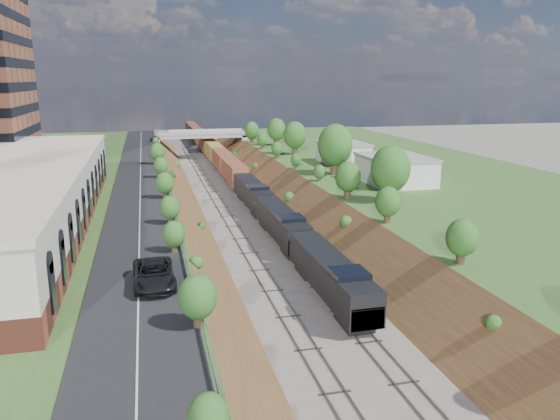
{
  "coord_description": "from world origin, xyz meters",
  "views": [
    {
      "loc": [
        -14.29,
        -25.85,
        21.19
      ],
      "look_at": [
        0.64,
        34.82,
        6.0
      ],
      "focal_mm": 35.0,
      "sensor_mm": 36.0,
      "label": 1
    }
  ],
  "objects": [
    {
      "name": "suv",
      "position": [
        -14.27,
        16.13,
        6.06
      ],
      "size": [
        3.36,
        6.98,
        1.92
      ],
      "primitive_type": "imported",
      "rotation": [
        0.0,
        0.0,
        0.03
      ],
      "color": "black",
      "rests_on": "road"
    },
    {
      "name": "tree_right_large",
      "position": [
        17.0,
        40.0,
        9.38
      ],
      "size": [
        5.25,
        5.25,
        7.61
      ],
      "color": "#473323",
      "rests_on": "platform_right"
    },
    {
      "name": "commercial_building",
      "position": [
        -28.0,
        38.0,
        8.51
      ],
      "size": [
        14.3,
        62.3,
        7.0
      ],
      "color": "brown",
      "rests_on": "platform_left"
    },
    {
      "name": "guardrail",
      "position": [
        -11.4,
        59.8,
        5.55
      ],
      "size": [
        0.1,
        171.0,
        0.7
      ],
      "color": "#99999E",
      "rests_on": "platform_left"
    },
    {
      "name": "road",
      "position": [
        -15.5,
        60.0,
        5.05
      ],
      "size": [
        8.0,
        180.0,
        0.1
      ],
      "primitive_type": "cube",
      "color": "black",
      "rests_on": "platform_left"
    },
    {
      "name": "rail_right_track",
      "position": [
        2.6,
        60.0,
        0.09
      ],
      "size": [
        1.58,
        180.0,
        0.18
      ],
      "primitive_type": "cube",
      "color": "gray",
      "rests_on": "ground"
    },
    {
      "name": "platform_right",
      "position": [
        33.0,
        60.0,
        2.5
      ],
      "size": [
        44.0,
        180.0,
        5.0
      ],
      "primitive_type": "cube",
      "color": "#395C25",
      "rests_on": "ground"
    },
    {
      "name": "platform_left",
      "position": [
        -33.0,
        60.0,
        2.5
      ],
      "size": [
        44.0,
        180.0,
        5.0
      ],
      "primitive_type": "cube",
      "color": "#395C25",
      "rests_on": "ground"
    },
    {
      "name": "tree_left_crest",
      "position": [
        -11.8,
        20.0,
        7.04
      ],
      "size": [
        2.45,
        2.45,
        3.55
      ],
      "color": "#473323",
      "rests_on": "platform_left"
    },
    {
      "name": "embankment_right",
      "position": [
        11.0,
        60.0,
        0.0
      ],
      "size": [
        10.0,
        180.0,
        10.0
      ],
      "primitive_type": "cube",
      "rotation": [
        0.0,
        0.79,
        0.0
      ],
      "color": "olive",
      "rests_on": "ground"
    },
    {
      "name": "freight_train",
      "position": [
        2.6,
        105.26,
        2.71
      ],
      "size": [
        3.2,
        179.53,
        4.74
      ],
      "color": "black",
      "rests_on": "ground"
    },
    {
      "name": "white_building_far",
      "position": [
        23.0,
        74.0,
        6.8
      ],
      "size": [
        8.0,
        10.0,
        3.6
      ],
      "primitive_type": "cube",
      "color": "silver",
      "rests_on": "platform_right"
    },
    {
      "name": "embankment_left",
      "position": [
        -11.0,
        60.0,
        0.0
      ],
      "size": [
        10.0,
        180.0,
        10.0
      ],
      "primitive_type": "cube",
      "rotation": [
        0.0,
        0.79,
        0.0
      ],
      "color": "olive",
      "rests_on": "ground"
    },
    {
      "name": "rail_left_track",
      "position": [
        -2.6,
        60.0,
        0.09
      ],
      "size": [
        1.58,
        180.0,
        0.18
      ],
      "primitive_type": "cube",
      "color": "gray",
      "rests_on": "ground"
    },
    {
      "name": "white_building_near",
      "position": [
        23.5,
        52.0,
        7.0
      ],
      "size": [
        9.0,
        12.0,
        4.0
      ],
      "primitive_type": "cube",
      "color": "silver",
      "rests_on": "platform_right"
    },
    {
      "name": "overpass",
      "position": [
        0.0,
        122.0,
        4.92
      ],
      "size": [
        24.5,
        8.3,
        7.4
      ],
      "color": "gray",
      "rests_on": "ground"
    }
  ]
}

